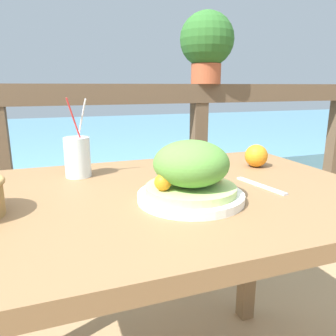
# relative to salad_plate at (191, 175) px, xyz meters

# --- Properties ---
(patio_table) EXTENTS (1.18, 0.78, 0.77)m
(patio_table) POSITION_rel_salad_plate_xyz_m (-0.06, 0.10, -0.17)
(patio_table) COLOR olive
(patio_table) RESTS_ON ground_plane
(railing_fence) EXTENTS (2.80, 0.08, 1.05)m
(railing_fence) POSITION_rel_salad_plate_xyz_m (-0.06, 0.81, -0.08)
(railing_fence) COLOR brown
(railing_fence) RESTS_ON ground_plane
(sea_backdrop) EXTENTS (12.00, 4.00, 0.51)m
(sea_backdrop) POSITION_rel_salad_plate_xyz_m (-0.06, 3.31, -0.58)
(sea_backdrop) COLOR #568EA8
(sea_backdrop) RESTS_ON ground_plane
(salad_plate) EXTENTS (0.26, 0.26, 0.15)m
(salad_plate) POSITION_rel_salad_plate_xyz_m (0.00, 0.00, 0.00)
(salad_plate) COLOR white
(salad_plate) RESTS_ON patio_table
(drink_glass) EXTENTS (0.08, 0.08, 0.24)m
(drink_glass) POSITION_rel_salad_plate_xyz_m (-0.24, 0.32, -0.00)
(drink_glass) COLOR silver
(drink_glass) RESTS_ON patio_table
(potted_plant) EXTENTS (0.26, 0.26, 0.34)m
(potted_plant) POSITION_rel_salad_plate_xyz_m (0.43, 0.81, 0.41)
(potted_plant) COLOR #A34C2D
(potted_plant) RESTS_ON railing_fence
(knife) EXTENTS (0.04, 0.18, 0.00)m
(knife) POSITION_rel_salad_plate_xyz_m (0.23, 0.04, -0.06)
(knife) COLOR silver
(knife) RESTS_ON patio_table
(orange_near_basket) EXTENTS (0.08, 0.08, 0.08)m
(orange_near_basket) POSITION_rel_salad_plate_xyz_m (0.35, 0.24, -0.03)
(orange_near_basket) COLOR orange
(orange_near_basket) RESTS_ON patio_table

